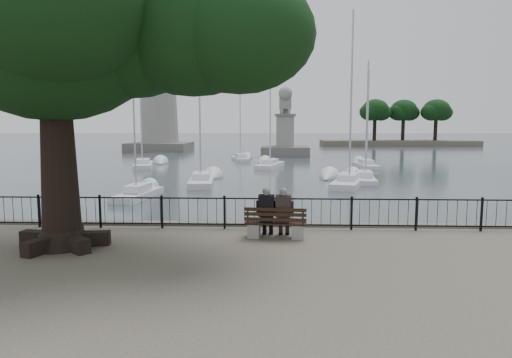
{
  "coord_description": "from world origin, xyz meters",
  "views": [
    {
      "loc": [
        0.56,
        -11.65,
        3.31
      ],
      "look_at": [
        0.0,
        2.5,
        1.6
      ],
      "focal_mm": 32.0,
      "sensor_mm": 36.0,
      "label": 1
    }
  ],
  "objects_px": {
    "bench": "(276,227)",
    "tree": "(86,22)",
    "person_left": "(267,214)",
    "lighthouse": "(158,74)",
    "lion_monument": "(285,139)",
    "person_right": "(284,214)"
  },
  "relations": [
    {
      "from": "person_left",
      "to": "lighthouse",
      "type": "relative_size",
      "value": 0.05
    },
    {
      "from": "tree",
      "to": "lion_monument",
      "type": "relative_size",
      "value": 1.19
    },
    {
      "from": "person_right",
      "to": "lion_monument",
      "type": "xyz_separation_m",
      "value": [
        1.15,
        48.46,
        0.66
      ]
    },
    {
      "from": "bench",
      "to": "tree",
      "type": "height_order",
      "value": "tree"
    },
    {
      "from": "lighthouse",
      "to": "bench",
      "type": "bearing_deg",
      "value": -72.93
    },
    {
      "from": "person_right",
      "to": "tree",
      "type": "relative_size",
      "value": 0.14
    },
    {
      "from": "lion_monument",
      "to": "lighthouse",
      "type": "bearing_deg",
      "value": 148.88
    },
    {
      "from": "person_left",
      "to": "person_right",
      "type": "distance_m",
      "value": 0.49
    },
    {
      "from": "person_left",
      "to": "lighthouse",
      "type": "height_order",
      "value": "lighthouse"
    },
    {
      "from": "tree",
      "to": "lighthouse",
      "type": "distance_m",
      "value": 63.35
    },
    {
      "from": "bench",
      "to": "person_left",
      "type": "relative_size",
      "value": 1.22
    },
    {
      "from": "bench",
      "to": "lion_monument",
      "type": "relative_size",
      "value": 0.2
    },
    {
      "from": "person_right",
      "to": "tree",
      "type": "xyz_separation_m",
      "value": [
        -5.18,
        -1.09,
        5.26
      ]
    },
    {
      "from": "person_right",
      "to": "lighthouse",
      "type": "height_order",
      "value": "lighthouse"
    },
    {
      "from": "lighthouse",
      "to": "lion_monument",
      "type": "bearing_deg",
      "value": -31.12
    },
    {
      "from": "person_right",
      "to": "bench",
      "type": "bearing_deg",
      "value": -159.6
    },
    {
      "from": "person_right",
      "to": "lion_monument",
      "type": "distance_m",
      "value": 48.48
    },
    {
      "from": "person_left",
      "to": "person_right",
      "type": "bearing_deg",
      "value": -4.39
    },
    {
      "from": "bench",
      "to": "tree",
      "type": "bearing_deg",
      "value": -168.55
    },
    {
      "from": "person_left",
      "to": "lion_monument",
      "type": "distance_m",
      "value": 48.46
    },
    {
      "from": "tree",
      "to": "person_left",
      "type": "bearing_deg",
      "value": 13.49
    },
    {
      "from": "bench",
      "to": "tree",
      "type": "relative_size",
      "value": 0.16
    }
  ]
}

